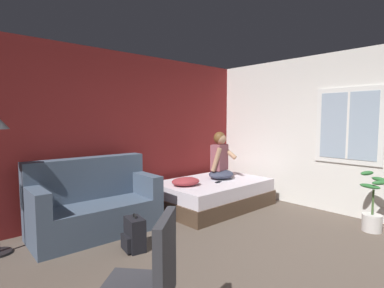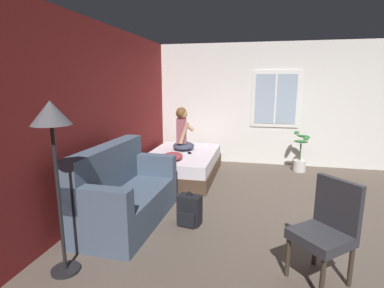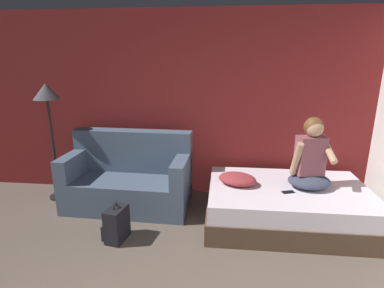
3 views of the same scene
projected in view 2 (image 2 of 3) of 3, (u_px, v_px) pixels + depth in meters
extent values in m
plane|color=brown|center=(308.00, 216.00, 4.23)|extent=(40.00, 40.00, 0.00)
cube|color=maroon|center=(103.00, 116.00, 4.61)|extent=(10.38, 0.16, 2.70)
cube|color=silver|center=(294.00, 105.00, 6.60)|extent=(0.16, 7.43, 2.70)
cube|color=white|center=(275.00, 99.00, 6.57)|extent=(0.02, 1.04, 1.24)
cube|color=#9EB2C6|center=(276.00, 99.00, 6.55)|extent=(0.01, 0.88, 1.08)
cube|color=white|center=(276.00, 99.00, 6.55)|extent=(0.01, 0.04, 1.08)
cube|color=#4C3828|center=(182.00, 169.00, 6.02)|extent=(2.02, 1.33, 0.26)
cube|color=silver|center=(182.00, 158.00, 5.97)|extent=(1.96, 1.29, 0.22)
cube|color=#47566B|center=(129.00, 207.00, 4.01)|extent=(1.72, 0.85, 0.44)
cube|color=#47566B|center=(107.00, 168.00, 3.97)|extent=(1.71, 0.29, 0.60)
cube|color=#47566B|center=(96.00, 202.00, 3.21)|extent=(0.21, 0.81, 0.32)
cube|color=#47566B|center=(150.00, 164.00, 4.65)|extent=(0.21, 0.81, 0.32)
cylinder|color=#382D23|center=(288.00, 257.00, 2.90)|extent=(0.04, 0.04, 0.40)
cylinder|color=#382D23|center=(322.00, 280.00, 2.56)|extent=(0.04, 0.04, 0.40)
cylinder|color=#382D23|center=(315.00, 246.00, 3.08)|extent=(0.04, 0.04, 0.40)
cylinder|color=#382D23|center=(351.00, 267.00, 2.74)|extent=(0.04, 0.04, 0.40)
cube|color=#333338|center=(321.00, 237.00, 2.77)|extent=(0.65, 0.65, 0.10)
cube|color=#333338|center=(338.00, 204.00, 2.80)|extent=(0.39, 0.35, 0.48)
ellipsoid|color=#383D51|center=(184.00, 146.00, 6.18)|extent=(0.61, 0.55, 0.16)
cube|color=#8C4C56|center=(182.00, 131.00, 6.11)|extent=(0.37, 0.27, 0.48)
cylinder|color=tan|center=(184.00, 133.00, 5.92)|extent=(0.13, 0.22, 0.44)
cylinder|color=tan|center=(185.00, 125.00, 6.26)|extent=(0.16, 0.38, 0.29)
sphere|color=tan|center=(182.00, 114.00, 6.04)|extent=(0.21, 0.21, 0.21)
ellipsoid|color=brown|center=(181.00, 113.00, 6.04)|extent=(0.27, 0.27, 0.23)
cube|color=black|center=(190.00, 210.00, 3.95)|extent=(0.23, 0.33, 0.40)
cube|color=black|center=(186.00, 220.00, 3.87)|extent=(0.09, 0.25, 0.18)
torus|color=black|center=(190.00, 195.00, 3.91)|extent=(0.03, 0.09, 0.09)
ellipsoid|color=#993338|center=(172.00, 157.00, 5.33)|extent=(0.56, 0.48, 0.14)
cube|color=black|center=(190.00, 153.00, 5.88)|extent=(0.16, 0.11, 0.01)
cylinder|color=black|center=(66.00, 270.00, 3.00)|extent=(0.28, 0.28, 0.03)
cylinder|color=black|center=(59.00, 200.00, 2.85)|extent=(0.04, 0.04, 1.45)
cone|color=#4C4C51|center=(51.00, 113.00, 2.68)|extent=(0.36, 0.36, 0.22)
cylinder|color=silver|center=(299.00, 166.00, 6.31)|extent=(0.26, 0.26, 0.24)
cylinder|color=#426033|center=(300.00, 152.00, 6.25)|extent=(0.03, 0.03, 0.36)
ellipsoid|color=#2D6B33|center=(301.00, 142.00, 6.11)|extent=(0.15, 0.29, 0.06)
ellipsoid|color=#2D6B33|center=(303.00, 136.00, 6.26)|extent=(0.22, 0.29, 0.06)
ellipsoid|color=#2D6B33|center=(297.00, 133.00, 6.21)|extent=(0.29, 0.15, 0.06)
ellipsoid|color=#2D6B33|center=(306.00, 138.00, 6.13)|extent=(0.30, 0.21, 0.06)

